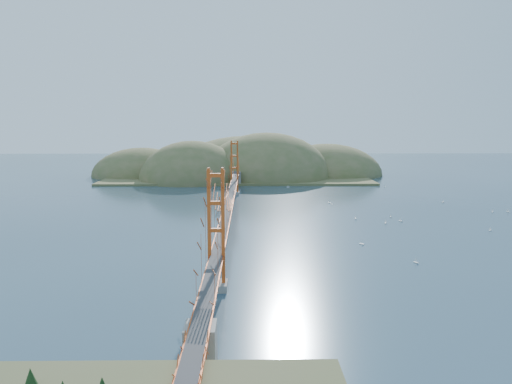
{
  "coord_description": "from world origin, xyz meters",
  "views": [
    {
      "loc": [
        3.11,
        -75.9,
        16.16
      ],
      "look_at": [
        4.17,
        0.0,
        5.02
      ],
      "focal_mm": 35.0,
      "sensor_mm": 36.0,
      "label": 1
    }
  ],
  "objects_px": {
    "sailboat_0": "(391,216)",
    "bridge": "(229,179)",
    "fort": "(205,379)",
    "sailboat_1": "(401,220)"
  },
  "relations": [
    {
      "from": "fort",
      "to": "sailboat_0",
      "type": "bearing_deg",
      "value": 63.63
    },
    {
      "from": "bridge",
      "to": "fort",
      "type": "relative_size",
      "value": 25.51
    },
    {
      "from": "fort",
      "to": "sailboat_1",
      "type": "distance_m",
      "value": 56.24
    },
    {
      "from": "sailboat_0",
      "to": "bridge",
      "type": "bearing_deg",
      "value": -169.43
    },
    {
      "from": "fort",
      "to": "sailboat_1",
      "type": "xyz_separation_m",
      "value": [
        26.85,
        49.42,
        -0.51
      ]
    },
    {
      "from": "fort",
      "to": "sailboat_1",
      "type": "height_order",
      "value": "fort"
    },
    {
      "from": "bridge",
      "to": "sailboat_0",
      "type": "relative_size",
      "value": 163.07
    },
    {
      "from": "bridge",
      "to": "fort",
      "type": "distance_m",
      "value": 48.4
    },
    {
      "from": "sailboat_0",
      "to": "sailboat_1",
      "type": "xyz_separation_m",
      "value": [
        0.59,
        -3.54,
        0.02
      ]
    },
    {
      "from": "fort",
      "to": "bridge",
      "type": "bearing_deg",
      "value": 90.48
    }
  ]
}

